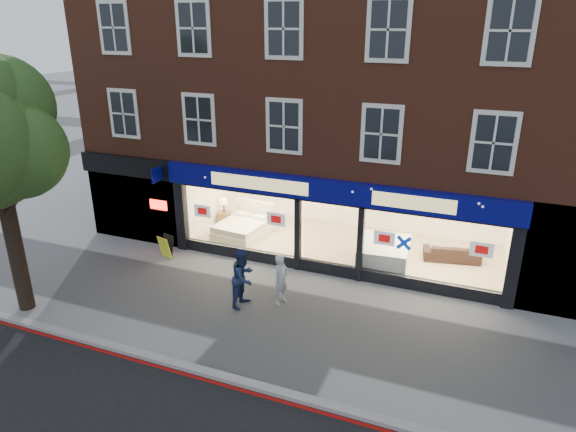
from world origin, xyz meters
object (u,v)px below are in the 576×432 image
Objects in this scene: a_board at (166,247)px; pedestrian_blue at (243,277)px; pedestrian_grey at (281,280)px; mattress_stack at (384,254)px; sofa at (452,252)px; display_bed at (243,228)px.

pedestrian_blue is (3.97, -1.87, 0.49)m from a_board.
pedestrian_blue reaches higher than pedestrian_grey.
mattress_stack is 1.21× the size of pedestrian_blue.
mattress_stack is 5.13m from pedestrian_blue.
pedestrian_grey is at bearing -124.28° from mattress_stack.
pedestrian_blue is at bearing -129.92° from mattress_stack.
a_board is (-9.35, -3.30, 0.03)m from sofa.
pedestrian_blue reaches higher than a_board.
a_board is (-7.25, -2.05, -0.10)m from mattress_stack.
pedestrian_grey reaches higher than mattress_stack.
pedestrian_grey is at bearing 0.82° from a_board.
a_board is at bearing 70.03° from pedestrian_blue.
display_bed reaches higher than sofa.
sofa is 2.33× the size of a_board.
display_bed is 1.24× the size of pedestrian_blue.
display_bed is at bearing 58.88° from pedestrian_grey.
display_bed is 2.72× the size of a_board.
a_board reaches higher than sofa.
pedestrian_grey is at bearing 35.00° from sofa.
pedestrian_blue reaches higher than display_bed.
display_bed is 4.96m from pedestrian_blue.
sofa is 1.06× the size of pedestrian_blue.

